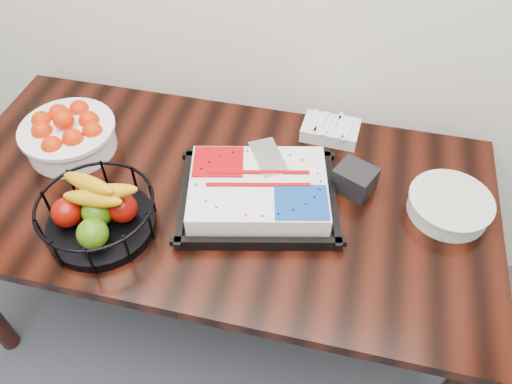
% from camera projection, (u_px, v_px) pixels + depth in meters
% --- Properties ---
extents(table, '(1.80, 0.90, 0.75)m').
position_uv_depth(table, '(217.00, 207.00, 1.69)').
color(table, black).
rests_on(table, ground).
extents(cake_tray, '(0.56, 0.48, 0.10)m').
position_uv_depth(cake_tray, '(258.00, 192.00, 1.56)').
color(cake_tray, black).
rests_on(cake_tray, table).
extents(tangerine_bowl, '(0.32, 0.32, 0.20)m').
position_uv_depth(tangerine_bowl, '(67.00, 129.00, 1.69)').
color(tangerine_bowl, white).
rests_on(tangerine_bowl, table).
extents(fruit_basket, '(0.35, 0.35, 0.18)m').
position_uv_depth(fruit_basket, '(97.00, 212.00, 1.46)').
color(fruit_basket, black).
rests_on(fruit_basket, table).
extents(plate_stack, '(0.26, 0.26, 0.06)m').
position_uv_depth(plate_stack, '(449.00, 205.00, 1.54)').
color(plate_stack, white).
rests_on(plate_stack, table).
extents(fork_bag, '(0.21, 0.14, 0.06)m').
position_uv_depth(fork_bag, '(330.00, 130.00, 1.79)').
color(fork_bag, silver).
rests_on(fork_bag, table).
extents(napkin_box, '(0.15, 0.14, 0.09)m').
position_uv_depth(napkin_box, '(355.00, 179.00, 1.60)').
color(napkin_box, black).
rests_on(napkin_box, table).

